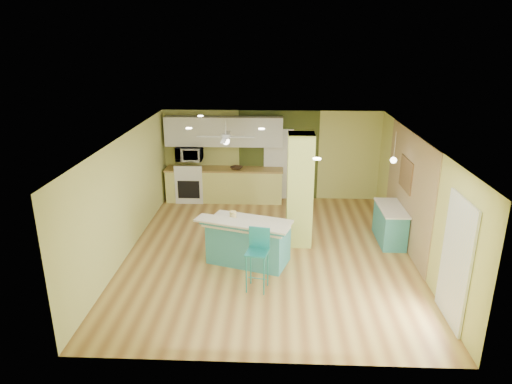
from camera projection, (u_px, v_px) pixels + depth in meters
floor at (269, 252)px, 9.81m from camera, size 6.00×7.00×0.01m
ceiling at (270, 138)px, 8.99m from camera, size 6.00×7.00×0.01m
wall_back at (271, 155)px, 12.71m from camera, size 6.00×0.01×2.50m
wall_front at (265, 286)px, 6.09m from camera, size 6.00×0.01×2.50m
wall_left at (126, 196)px, 9.52m from camera, size 0.01×7.00×2.50m
wall_right at (417, 200)px, 9.27m from camera, size 0.01×7.00×2.50m
wood_panel at (408, 190)px, 9.84m from camera, size 0.02×3.40×2.50m
olive_accent at (279, 156)px, 12.68m from camera, size 2.20×0.02×2.50m
interior_door at (278, 164)px, 12.74m from camera, size 0.82×0.05×2.00m
french_door at (456, 262)px, 7.17m from camera, size 0.04×1.08×2.10m
column at (300, 190)px, 9.84m from camera, size 0.55×0.55×2.50m
kitchen_run at (224, 185)px, 12.73m from camera, size 3.25×0.63×0.94m
stove at (191, 185)px, 12.76m from camera, size 0.76×0.66×1.08m
upper_cabinets at (224, 131)px, 12.36m from camera, size 3.20×0.34×0.80m
microwave at (189, 154)px, 12.48m from camera, size 0.70×0.48×0.39m
ceiling_fan at (226, 137)px, 11.06m from camera, size 1.41×1.41×0.61m
pendant_lamp at (393, 160)px, 9.79m from camera, size 0.14×0.14×0.69m
wall_decor at (406, 174)px, 9.93m from camera, size 0.03×0.90×0.70m
peninsula at (248, 241)px, 9.25m from camera, size 1.99×1.49×1.01m
bar_stool at (258, 249)px, 8.20m from camera, size 0.45×0.45×1.17m
side_counter at (390, 224)px, 10.22m from camera, size 0.54×1.27×0.82m
fruit_bowl at (237, 168)px, 12.47m from camera, size 0.43×0.43×0.08m
canister at (233, 215)px, 9.32m from camera, size 0.14×0.14×0.15m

